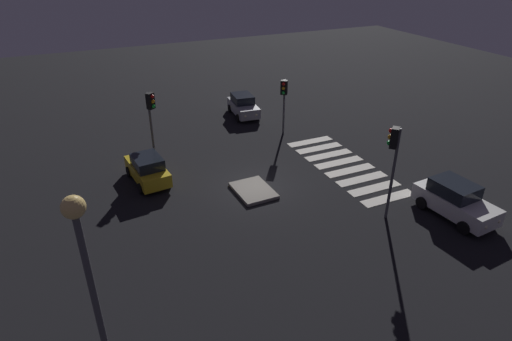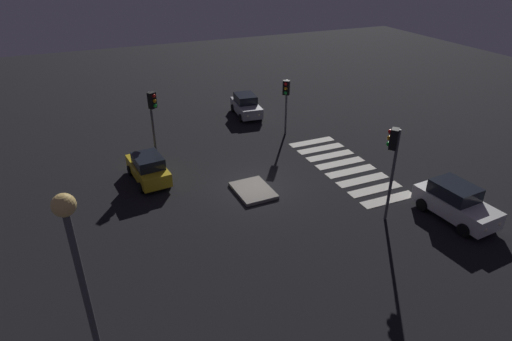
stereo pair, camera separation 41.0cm
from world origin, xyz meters
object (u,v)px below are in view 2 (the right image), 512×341
(traffic_light_east, at_px, (286,94))
(street_lamp, at_px, (80,270))
(car_silver, at_px, (246,105))
(traffic_light_north, at_px, (153,109))
(traffic_light_south, at_px, (393,152))
(car_yellow, at_px, (148,168))
(traffic_island, at_px, (253,190))
(car_white, at_px, (456,202))

(traffic_light_east, relative_size, street_lamp, 0.55)
(car_silver, xyz_separation_m, traffic_light_north, (-4.74, 7.90, 2.39))
(traffic_light_south, bearing_deg, car_silver, -37.52)
(car_yellow, distance_m, traffic_light_north, 3.87)
(traffic_light_north, distance_m, street_lamp, 16.41)
(traffic_island, height_order, traffic_light_north, traffic_light_north)
(traffic_light_south, relative_size, street_lamp, 0.67)
(car_silver, height_order, traffic_light_north, traffic_light_north)
(traffic_light_north, relative_size, traffic_light_south, 0.90)
(traffic_light_south, bearing_deg, car_white, -152.32)
(street_lamp, bearing_deg, traffic_light_south, -71.49)
(traffic_light_east, height_order, traffic_light_south, traffic_light_south)
(car_white, relative_size, traffic_light_east, 1.07)
(traffic_light_south, xyz_separation_m, street_lamp, (-4.48, 13.38, 1.27))
(car_white, bearing_deg, traffic_island, -131.87)
(traffic_island, xyz_separation_m, traffic_light_south, (-4.80, -4.83, 3.46))
(car_white, height_order, street_lamp, street_lamp)
(traffic_light_south, height_order, street_lamp, street_lamp)
(car_white, xyz_separation_m, traffic_light_south, (1.30, 3.20, 2.69))
(car_yellow, relative_size, traffic_light_south, 0.81)
(car_silver, distance_m, street_lamp, 24.30)
(traffic_island, bearing_deg, traffic_light_south, -134.81)
(car_silver, distance_m, traffic_light_north, 9.52)
(car_yellow, bearing_deg, street_lamp, 157.87)
(traffic_island, relative_size, street_lamp, 0.37)
(traffic_light_east, height_order, street_lamp, street_lamp)
(car_yellow, distance_m, street_lamp, 13.90)
(car_white, bearing_deg, traffic_light_north, -141.08)
(car_white, height_order, traffic_light_east, traffic_light_east)
(traffic_light_east, bearing_deg, traffic_light_north, -50.62)
(traffic_island, xyz_separation_m, street_lamp, (-9.28, 8.54, 4.73))
(street_lamp, bearing_deg, traffic_light_east, -41.04)
(traffic_island, height_order, car_white, car_white)
(car_white, xyz_separation_m, car_silver, (17.18, 3.93, -0.07))
(traffic_island, bearing_deg, car_yellow, 54.31)
(traffic_island, xyz_separation_m, traffic_light_north, (6.35, 3.81, 3.10))
(traffic_island, relative_size, car_yellow, 0.67)
(car_yellow, xyz_separation_m, car_silver, (7.57, -8.99, 0.01))
(car_silver, height_order, traffic_light_south, traffic_light_south)
(car_yellow, xyz_separation_m, traffic_light_east, (2.95, -10.05, 2.14))
(car_yellow, bearing_deg, traffic_island, -131.89)
(traffic_island, height_order, car_silver, car_silver)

